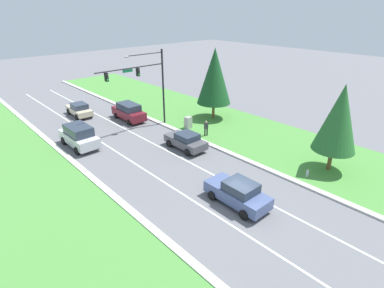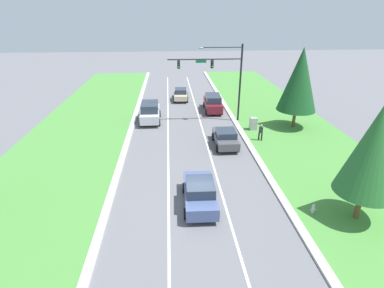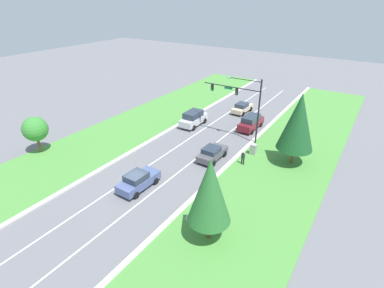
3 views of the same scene
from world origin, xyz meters
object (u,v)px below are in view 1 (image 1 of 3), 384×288
object	(u,v)px
slate_blue_sedan	(238,193)
graphite_sedan	(186,141)
champagne_sedan	(79,109)
pedestrian	(206,128)
conifer_near_right_tree	(339,118)
conifer_far_right_tree	(214,76)
silver_suv	(79,136)
fire_hydrant	(307,173)
utility_cabinet	(188,123)
burgundy_suv	(129,112)
traffic_signal_mast	(146,79)

from	to	relation	value
slate_blue_sedan	graphite_sedan	distance (m)	9.52
champagne_sedan	pedestrian	size ratio (longest dim) A/B	2.70
conifer_near_right_tree	conifer_far_right_tree	xyz separation A→B (m)	(2.11, 15.12, 0.56)
silver_suv	pedestrian	xyz separation A→B (m)	(10.67, -6.42, -0.17)
conifer_near_right_tree	fire_hydrant	bearing A→B (deg)	165.99
champagne_sedan	conifer_far_right_tree	xyz separation A→B (m)	(11.42, -11.77, 4.26)
champagne_sedan	conifer_near_right_tree	bearing A→B (deg)	-68.33
silver_suv	champagne_sedan	bearing A→B (deg)	65.80
graphite_sedan	slate_blue_sedan	bearing A→B (deg)	-109.45
slate_blue_sedan	conifer_near_right_tree	xyz separation A→B (m)	(9.15, -2.08, 3.64)
utility_cabinet	pedestrian	bearing A→B (deg)	-91.32
champagne_sedan	silver_suv	bearing A→B (deg)	-110.98
champagne_sedan	conifer_near_right_tree	distance (m)	28.69
graphite_sedan	pedestrian	distance (m)	3.58
champagne_sedan	burgundy_suv	bearing A→B (deg)	-52.51
pedestrian	fire_hydrant	size ratio (longest dim) A/B	2.41
champagne_sedan	burgundy_suv	size ratio (longest dim) A/B	0.91
silver_suv	fire_hydrant	distance (m)	20.66
burgundy_suv	fire_hydrant	xyz separation A→B (m)	(3.21, -20.96, -0.68)
fire_hydrant	conifer_far_right_tree	size ratio (longest dim) A/B	0.08
champagne_sedan	pedestrian	xyz separation A→B (m)	(6.90, -15.06, 0.11)
traffic_signal_mast	silver_suv	bearing A→B (deg)	175.86
burgundy_suv	utility_cabinet	size ratio (longest dim) A/B	3.71
graphite_sedan	conifer_far_right_tree	distance (m)	9.96
slate_blue_sedan	pedestrian	distance (m)	11.85
burgundy_suv	pedestrian	world-z (taller)	burgundy_suv
graphite_sedan	silver_suv	bearing A→B (deg)	135.34
slate_blue_sedan	silver_suv	bearing A→B (deg)	104.83
traffic_signal_mast	graphite_sedan	bearing A→B (deg)	-93.89
champagne_sedan	fire_hydrant	size ratio (longest dim) A/B	6.52
graphite_sedan	utility_cabinet	bearing A→B (deg)	46.08
traffic_signal_mast	burgundy_suv	world-z (taller)	traffic_signal_mast
burgundy_suv	utility_cabinet	world-z (taller)	burgundy_suv
fire_hydrant	graphite_sedan	bearing A→B (deg)	108.68
burgundy_suv	fire_hydrant	bearing A→B (deg)	-79.65
graphite_sedan	pedestrian	xyz separation A→B (m)	(3.49, 0.80, 0.12)
slate_blue_sedan	graphite_sedan	size ratio (longest dim) A/B	1.07
silver_suv	utility_cabinet	size ratio (longest dim) A/B	3.63
conifer_far_right_tree	graphite_sedan	bearing A→B (deg)	-152.98
graphite_sedan	silver_suv	xyz separation A→B (m)	(-7.18, 7.22, 0.29)
conifer_near_right_tree	graphite_sedan	bearing A→B (deg)	118.14
slate_blue_sedan	graphite_sedan	world-z (taller)	slate_blue_sedan
traffic_signal_mast	conifer_near_right_tree	world-z (taller)	traffic_signal_mast
traffic_signal_mast	graphite_sedan	xyz separation A→B (m)	(-0.45, -6.66, -4.69)
pedestrian	conifer_near_right_tree	size ratio (longest dim) A/B	0.24
traffic_signal_mast	silver_suv	world-z (taller)	traffic_signal_mast
champagne_sedan	conifer_far_right_tree	size ratio (longest dim) A/B	0.55
slate_blue_sedan	graphite_sedan	xyz separation A→B (m)	(3.25, 8.95, -0.07)
traffic_signal_mast	conifer_far_right_tree	xyz separation A→B (m)	(7.56, -2.58, -0.42)
slate_blue_sedan	burgundy_suv	world-z (taller)	burgundy_suv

